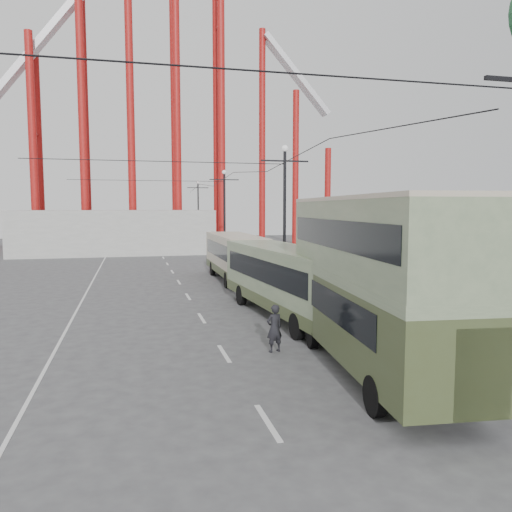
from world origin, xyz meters
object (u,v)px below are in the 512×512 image
object	(u,v)px
double_decker_bus	(373,275)
pedestrian	(274,328)
single_decker_cream	(235,255)
single_decker_green	(287,278)

from	to	relation	value
double_decker_bus	pedestrian	size ratio (longest dim) A/B	6.06
single_decker_cream	pedestrian	size ratio (longest dim) A/B	6.06
single_decker_green	pedestrian	size ratio (longest dim) A/B	6.88
single_decker_cream	pedestrian	distance (m)	18.39
single_decker_cream	double_decker_bus	bearing A→B (deg)	-89.34
pedestrian	single_decker_cream	bearing A→B (deg)	-112.98
single_decker_green	double_decker_bus	bearing A→B (deg)	-93.51
double_decker_bus	single_decker_cream	size ratio (longest dim) A/B	1.00
double_decker_bus	pedestrian	distance (m)	4.37
double_decker_bus	single_decker_green	size ratio (longest dim) A/B	0.88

